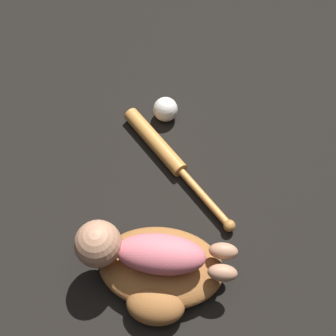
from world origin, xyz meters
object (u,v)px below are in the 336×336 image
at_px(baseball_glove, 161,272).
at_px(baby_figure, 139,249).
at_px(baseball_bat, 164,152).
at_px(baseball, 165,109).

distance_m(baseball_glove, baby_figure, 0.11).
distance_m(baseball_bat, baseball, 0.16).
xyz_separation_m(baseball_glove, baby_figure, (0.06, 0.01, 0.09)).
bearing_deg(baseball, baseball_glove, 119.59).
height_order(baby_figure, baseball, baby_figure).
distance_m(baby_figure, baseball_bat, 0.38).
bearing_deg(baseball_glove, baseball, -60.41).
height_order(baby_figure, baseball_bat, baby_figure).
relative_size(baseball_glove, baseball_bat, 0.80).
xyz_separation_m(baby_figure, baseball_bat, (0.13, -0.34, -0.11)).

